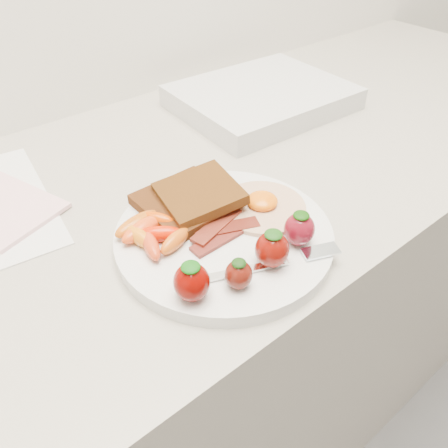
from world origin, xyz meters
TOP-DOWN VIEW (x-y plane):
  - counter at (0.00, 1.70)m, footprint 2.00×0.60m
  - plate at (-0.02, 1.55)m, footprint 0.27×0.27m
  - toast_lower at (-0.03, 1.62)m, footprint 0.11×0.11m
  - toast_upper at (-0.02, 1.60)m, footprint 0.11×0.11m
  - fried_egg at (0.04, 1.55)m, footprint 0.14×0.14m
  - bacon_strips at (-0.03, 1.54)m, footprint 0.10×0.06m
  - baby_carrots at (-0.10, 1.59)m, footprint 0.08×0.09m
  - strawberries at (-0.04, 1.47)m, footprint 0.18×0.05m
  - fork at (-0.01, 1.46)m, footprint 0.16×0.07m
  - appliance at (0.28, 1.80)m, footprint 0.32×0.26m

SIDE VIEW (x-z plane):
  - counter at x=0.00m, z-range 0.00..0.90m
  - plate at x=-0.02m, z-range 0.90..0.92m
  - appliance at x=0.28m, z-range 0.90..0.94m
  - fork at x=-0.01m, z-range 0.92..0.92m
  - bacon_strips at x=-0.03m, z-range 0.92..0.93m
  - fried_egg at x=0.04m, z-range 0.91..0.93m
  - toast_lower at x=-0.03m, z-range 0.92..0.93m
  - baby_carrots at x=-0.10m, z-range 0.92..0.94m
  - toast_upper at x=-0.02m, z-range 0.93..0.95m
  - strawberries at x=-0.04m, z-range 0.92..0.96m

